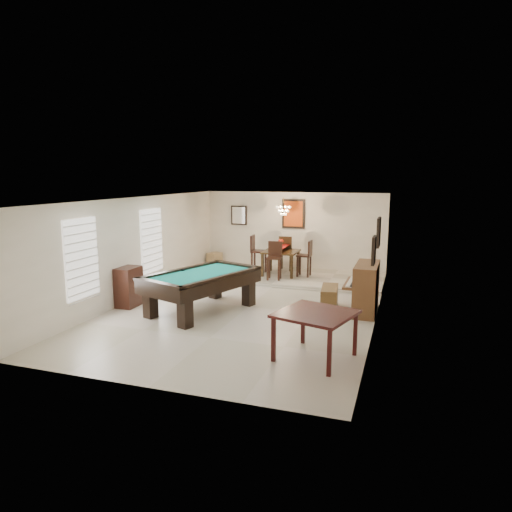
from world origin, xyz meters
The scene contains 26 objects.
ground_plane centered at (0.00, 0.00, -0.01)m, with size 6.00×9.00×0.02m, color beige.
wall_back centered at (0.00, 4.50, 1.30)m, with size 6.00×0.04×2.60m, color silver.
wall_front centered at (0.00, -4.50, 1.30)m, with size 6.00×0.04×2.60m, color silver.
wall_left centered at (-3.00, 0.00, 1.30)m, with size 0.04×9.00×2.60m, color silver.
wall_right centered at (3.00, 0.00, 1.30)m, with size 0.04×9.00×2.60m, color silver.
ceiling centered at (0.00, 0.00, 2.60)m, with size 6.00×9.00×0.04m, color white.
dining_step centered at (0.00, 3.25, 0.06)m, with size 6.00×2.50×0.12m, color beige.
window_left_front centered at (-2.97, -2.20, 1.40)m, with size 0.06×1.00×1.70m, color white.
window_left_rear centered at (-2.97, 0.60, 1.40)m, with size 0.06×1.00×1.70m, color white.
pool_table centered at (-0.91, -0.67, 0.45)m, with size 1.45×2.67×0.89m, color black, non-canonical shape.
square_table centered at (2.15, -2.59, 0.41)m, with size 1.20×1.20×0.83m, color black, non-canonical shape.
upright_piano centered at (2.60, 0.46, 0.57)m, with size 0.77×1.37×1.14m, color brown, non-canonical shape.
piano_bench centered at (1.89, 0.45, 0.27)m, with size 0.37×0.96×0.53m, color brown.
apothecary_chest centered at (-2.77, -0.85, 0.48)m, with size 0.43×0.64×0.96m, color black.
dining_table centered at (-0.08, 3.25, 0.55)m, with size 1.04×1.04×0.86m, color black, non-canonical shape.
flower_vase centered at (-0.08, 3.25, 1.11)m, with size 0.14×0.14×0.25m, color red, non-canonical shape.
dining_chair_south centered at (-0.09, 2.54, 0.67)m, with size 0.41×0.41×1.11m, color black, non-canonical shape.
dining_chair_north centered at (-0.10, 3.97, 0.68)m, with size 0.41×0.41×1.12m, color black, non-canonical shape.
dining_chair_west centered at (-0.79, 3.25, 0.71)m, with size 0.44×0.44×1.19m, color black, non-canonical shape.
dining_chair_east centered at (0.64, 3.26, 0.67)m, with size 0.41×0.41×1.09m, color black, non-canonical shape.
corner_bench centered at (-2.66, 4.08, 0.32)m, with size 0.36×0.45×0.40m, color #A48559.
chandelier centered at (0.00, 3.20, 2.20)m, with size 0.44×0.44×0.60m, color #FFE5B2, non-canonical shape.
back_painting centered at (0.00, 4.46, 1.90)m, with size 0.75×0.06×0.95m, color #D84C14.
back_mirror centered at (-1.90, 4.46, 1.80)m, with size 0.55×0.06×0.65m, color white.
right_picture_upper centered at (2.96, 0.30, 1.90)m, with size 0.06×0.55×0.65m, color slate.
right_picture_lower centered at (2.96, -1.00, 1.70)m, with size 0.06×0.45×0.55m, color gray.
Camera 1 is at (3.56, -10.04, 3.14)m, focal length 32.00 mm.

